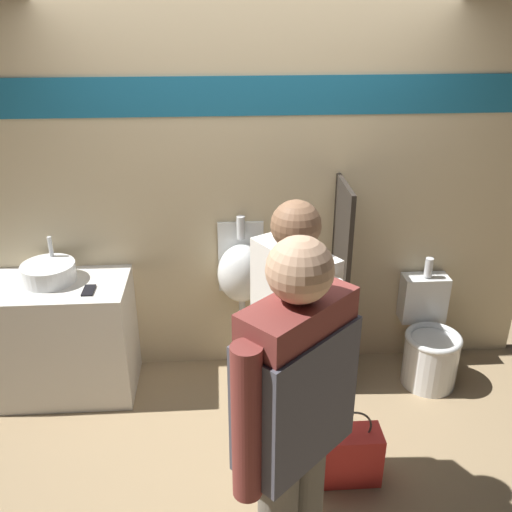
% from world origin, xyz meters
% --- Properties ---
extents(ground_plane, '(16.00, 16.00, 0.00)m').
position_xyz_m(ground_plane, '(0.00, 0.00, 0.00)').
color(ground_plane, '#997F5B').
extents(display_wall, '(3.97, 0.07, 2.70)m').
position_xyz_m(display_wall, '(0.00, 0.60, 1.36)').
color(display_wall, beige).
rests_on(display_wall, ground_plane).
extents(sink_counter, '(1.10, 0.54, 0.83)m').
position_xyz_m(sink_counter, '(-1.38, 0.30, 0.41)').
color(sink_counter, silver).
rests_on(sink_counter, ground_plane).
extents(sink_basin, '(0.34, 0.34, 0.26)m').
position_xyz_m(sink_basin, '(-1.33, 0.36, 0.89)').
color(sink_basin, silver).
rests_on(sink_basin, sink_counter).
extents(cell_phone, '(0.07, 0.14, 0.01)m').
position_xyz_m(cell_phone, '(-1.05, 0.20, 0.83)').
color(cell_phone, black).
rests_on(cell_phone, sink_counter).
extents(divider_near_counter, '(0.03, 0.46, 1.45)m').
position_xyz_m(divider_near_counter, '(0.57, 0.34, 0.73)').
color(divider_near_counter, '#28231E').
rests_on(divider_near_counter, ground_plane).
extents(urinal_near_counter, '(0.33, 0.29, 1.18)m').
position_xyz_m(urinal_near_counter, '(-0.08, 0.44, 0.80)').
color(urinal_near_counter, silver).
rests_on(urinal_near_counter, ground_plane).
extents(toilet, '(0.39, 0.55, 0.86)m').
position_xyz_m(toilet, '(1.23, 0.27, 0.28)').
color(toilet, silver).
rests_on(toilet, ground_plane).
extents(person_in_vest, '(0.51, 0.50, 1.81)m').
position_xyz_m(person_in_vest, '(0.05, -1.32, 1.05)').
color(person_in_vest, '#666056').
rests_on(person_in_vest, ground_plane).
extents(person_with_lanyard, '(0.39, 0.53, 1.73)m').
position_xyz_m(person_with_lanyard, '(0.12, -0.72, 0.95)').
color(person_with_lanyard, '#666056').
rests_on(person_with_lanyard, ground_plane).
extents(shopping_bag, '(0.34, 0.19, 0.47)m').
position_xyz_m(shopping_bag, '(0.48, -0.63, 0.17)').
color(shopping_bag, red).
rests_on(shopping_bag, ground_plane).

